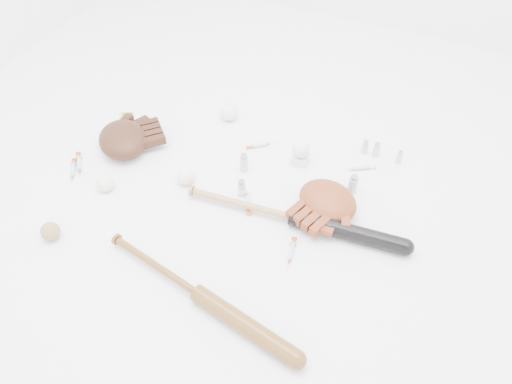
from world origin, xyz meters
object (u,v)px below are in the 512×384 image
at_px(bat_wood, 198,294).
at_px(bat_dark, 293,217).
at_px(glove_dark, 123,139).
at_px(pedestal, 300,159).

bearing_deg(bat_wood, bat_dark, 80.36).
bearing_deg(bat_dark, glove_dark, 168.65).
distance_m(bat_dark, glove_dark, 0.80).
distance_m(bat_wood, glove_dark, 0.81).
bearing_deg(pedestal, bat_dark, -73.88).
xyz_separation_m(glove_dark, pedestal, (0.71, 0.23, -0.03)).
relative_size(bat_wood, glove_dark, 2.82).
bearing_deg(glove_dark, bat_wood, 5.53).
xyz_separation_m(bat_dark, glove_dark, (-0.80, 0.09, 0.02)).
relative_size(bat_wood, pedestal, 12.51).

